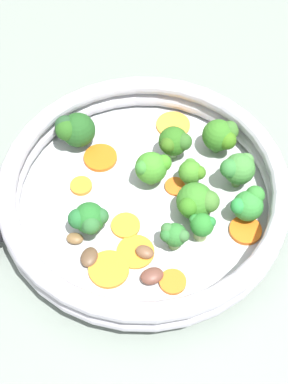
# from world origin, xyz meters

# --- Properties ---
(ground_plane) EXTENTS (4.00, 4.00, 0.00)m
(ground_plane) POSITION_xyz_m (0.00, 0.00, 0.00)
(ground_plane) COLOR slate
(skillet) EXTENTS (0.33, 0.33, 0.02)m
(skillet) POSITION_xyz_m (0.00, 0.00, 0.01)
(skillet) COLOR #B2B5B7
(skillet) RESTS_ON ground_plane
(skillet_rim_wall) EXTENTS (0.36, 0.36, 0.05)m
(skillet_rim_wall) POSITION_xyz_m (0.00, 0.00, 0.04)
(skillet_rim_wall) COLOR #B3AFBB
(skillet_rim_wall) RESTS_ON skillet
(skillet_rivet_left) EXTENTS (0.01, 0.01, 0.01)m
(skillet_rivet_left) POSITION_xyz_m (0.15, 0.07, 0.02)
(skillet_rivet_left) COLOR #B3B0B6
(skillet_rivet_left) RESTS_ON skillet
(skillet_rivet_right) EXTENTS (0.01, 0.01, 0.01)m
(skillet_rivet_right) POSITION_xyz_m (0.11, 0.12, 0.02)
(skillet_rivet_right) COLOR #B2B9B5
(skillet_rivet_right) RESTS_ON skillet
(carrot_slice_0) EXTENTS (0.05, 0.05, 0.00)m
(carrot_slice_0) POSITION_xyz_m (0.01, 0.05, 0.02)
(carrot_slice_0) COLOR orange
(carrot_slice_0) RESTS_ON skillet
(carrot_slice_1) EXTENTS (0.03, 0.03, 0.00)m
(carrot_slice_1) POSITION_xyz_m (-0.03, -0.03, 0.02)
(carrot_slice_1) COLOR orange
(carrot_slice_1) RESTS_ON skillet
(carrot_slice_2) EXTENTS (0.05, 0.05, 0.00)m
(carrot_slice_2) POSITION_xyz_m (-0.01, 0.08, 0.02)
(carrot_slice_2) COLOR orange
(carrot_slice_2) RESTS_ON skillet
(carrot_slice_3) EXTENTS (0.04, 0.04, 0.01)m
(carrot_slice_3) POSITION_xyz_m (-0.13, 0.01, 0.02)
(carrot_slice_3) COLOR orange
(carrot_slice_3) RESTS_ON skillet
(carrot_slice_4) EXTENTS (0.04, 0.04, 0.01)m
(carrot_slice_4) POSITION_xyz_m (-0.07, 0.10, 0.02)
(carrot_slice_4) COLOR orange
(carrot_slice_4) RESTS_ON skillet
(carrot_slice_5) EXTENTS (0.05, 0.05, 0.00)m
(carrot_slice_5) POSITION_xyz_m (0.00, -0.13, 0.02)
(carrot_slice_5) COLOR orange
(carrot_slice_5) RESTS_ON skillet
(carrot_slice_6) EXTENTS (0.06, 0.06, 0.01)m
(carrot_slice_6) POSITION_xyz_m (0.08, -0.04, 0.02)
(carrot_slice_6) COLOR orange
(carrot_slice_6) RESTS_ON skillet
(carrot_slice_7) EXTENTS (0.04, 0.04, 0.01)m
(carrot_slice_7) POSITION_xyz_m (0.08, 0.01, 0.02)
(carrot_slice_7) COLOR orange
(carrot_slice_7) RESTS_ON skillet
(carrot_slice_8) EXTENTS (0.07, 0.07, 0.01)m
(carrot_slice_8) POSITION_xyz_m (0.01, 0.11, 0.02)
(carrot_slice_8) COLOR orange
(carrot_slice_8) RESTS_ON skillet
(broccoli_floret_0) EXTENTS (0.05, 0.04, 0.04)m
(broccoli_floret_0) POSITION_xyz_m (0.05, 0.06, 0.04)
(broccoli_floret_0) COLOR #7B9A4C
(broccoli_floret_0) RESTS_ON skillet
(broccoli_floret_1) EXTENTS (0.04, 0.04, 0.05)m
(broccoli_floret_1) POSITION_xyz_m (-0.10, -0.06, 0.05)
(broccoli_floret_1) COLOR #628C46
(broccoli_floret_1) RESTS_ON skillet
(broccoli_floret_2) EXTENTS (0.03, 0.03, 0.04)m
(broccoli_floret_2) POSITION_xyz_m (-0.05, -0.04, 0.04)
(broccoli_floret_2) COLOR #668654
(broccoli_floret_2) RESTS_ON skillet
(broccoli_floret_3) EXTENTS (0.04, 0.04, 0.05)m
(broccoli_floret_3) POSITION_xyz_m (-0.02, -0.08, 0.05)
(broccoli_floret_3) COLOR #7BA566
(broccoli_floret_3) RESTS_ON skillet
(broccoli_floret_4) EXTENTS (0.04, 0.03, 0.04)m
(broccoli_floret_4) POSITION_xyz_m (-0.05, 0.05, 0.04)
(broccoli_floret_4) COLOR #6C8D4C
(broccoli_floret_4) RESTS_ON skillet
(broccoli_floret_5) EXTENTS (0.04, 0.04, 0.05)m
(broccoli_floret_5) POSITION_xyz_m (-0.00, -0.03, 0.05)
(broccoli_floret_5) COLOR #88A55F
(broccoli_floret_5) RESTS_ON skillet
(broccoli_floret_6) EXTENTS (0.05, 0.04, 0.05)m
(broccoli_floret_6) POSITION_xyz_m (-0.07, -0.11, 0.05)
(broccoli_floret_6) COLOR #5B8C4A
(broccoli_floret_6) RESTS_ON skillet
(broccoli_floret_7) EXTENTS (0.05, 0.05, 0.05)m
(broccoli_floret_7) POSITION_xyz_m (-0.07, 0.00, 0.04)
(broccoli_floret_7) COLOR #73A654
(broccoli_floret_7) RESTS_ON skillet
(broccoli_floret_8) EXTENTS (0.05, 0.05, 0.05)m
(broccoli_floret_8) POSITION_xyz_m (0.12, -0.06, 0.05)
(broccoli_floret_8) COLOR #659554
(broccoli_floret_8) RESTS_ON skillet
(broccoli_floret_9) EXTENTS (0.04, 0.04, 0.04)m
(broccoli_floret_9) POSITION_xyz_m (-0.13, -0.02, 0.04)
(broccoli_floret_9) COLOR #729D57
(broccoli_floret_9) RESTS_ON skillet
(broccoli_floret_10) EXTENTS (0.03, 0.03, 0.04)m
(broccoli_floret_10) POSITION_xyz_m (-0.08, 0.03, 0.04)
(broccoli_floret_10) COLOR #8BA55D
(broccoli_floret_10) RESTS_ON skillet
(mushroom_piece_0) EXTENTS (0.02, 0.02, 0.01)m
(mushroom_piece_0) POSITION_xyz_m (-0.03, 0.08, 0.02)
(mushroom_piece_0) COLOR brown
(mushroom_piece_0) RESTS_ON skillet
(mushroom_piece_1) EXTENTS (0.02, 0.02, 0.01)m
(mushroom_piece_1) POSITION_xyz_m (0.06, 0.08, 0.02)
(mushroom_piece_1) COLOR brown
(mushroom_piece_1) RESTS_ON skillet
(mushroom_piece_2) EXTENTS (0.02, 0.03, 0.01)m
(mushroom_piece_2) POSITION_xyz_m (0.03, 0.10, 0.02)
(mushroom_piece_2) COLOR brown
(mushroom_piece_2) RESTS_ON skillet
(mushroom_piece_3) EXTENTS (0.03, 0.03, 0.01)m
(mushroom_piece_3) POSITION_xyz_m (-0.04, 0.10, 0.02)
(mushroom_piece_3) COLOR brown
(mushroom_piece_3) RESTS_ON skillet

